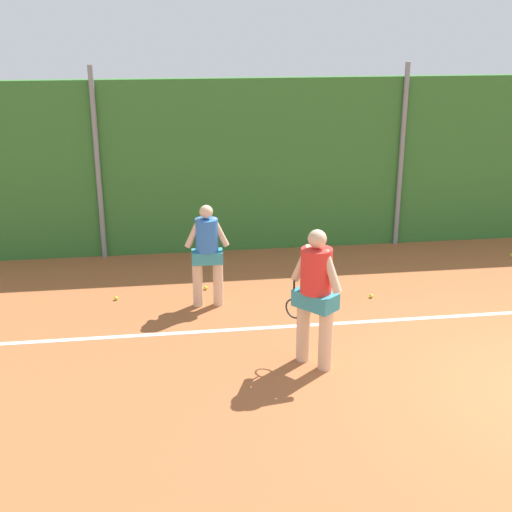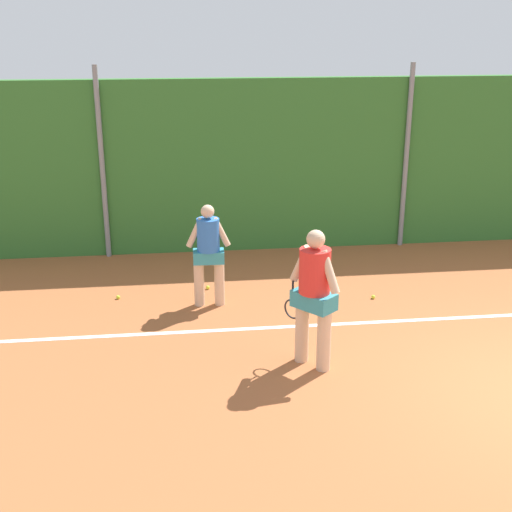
{
  "view_description": "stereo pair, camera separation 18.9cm",
  "coord_description": "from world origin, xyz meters",
  "px_view_note": "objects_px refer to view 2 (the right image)",
  "views": [
    {
      "loc": [
        -4.77,
        -6.85,
        4.46
      ],
      "look_at": [
        -3.49,
        2.28,
        1.21
      ],
      "focal_mm": 47.27,
      "sensor_mm": 36.0,
      "label": 1
    },
    {
      "loc": [
        -4.59,
        -6.87,
        4.46
      ],
      "look_at": [
        -3.49,
        2.28,
        1.21
      ],
      "focal_mm": 47.27,
      "sensor_mm": 36.0,
      "label": 2
    }
  ],
  "objects_px": {
    "player_midcourt": "(208,250)",
    "tennis_ball_2": "(118,297)",
    "tennis_ball_6": "(373,297)",
    "tennis_ball_3": "(308,300)",
    "player_foreground_near": "(314,291)",
    "tennis_ball_4": "(208,287)"
  },
  "relations": [
    {
      "from": "tennis_ball_2",
      "to": "tennis_ball_6",
      "type": "height_order",
      "value": "same"
    },
    {
      "from": "tennis_ball_4",
      "to": "tennis_ball_6",
      "type": "relative_size",
      "value": 1.0
    },
    {
      "from": "player_midcourt",
      "to": "tennis_ball_3",
      "type": "xyz_separation_m",
      "value": [
        1.64,
        -0.08,
        -0.92
      ]
    },
    {
      "from": "tennis_ball_3",
      "to": "tennis_ball_6",
      "type": "bearing_deg",
      "value": 0.03
    },
    {
      "from": "player_foreground_near",
      "to": "tennis_ball_2",
      "type": "distance_m",
      "value": 3.98
    },
    {
      "from": "tennis_ball_4",
      "to": "tennis_ball_6",
      "type": "distance_m",
      "value": 2.85
    },
    {
      "from": "player_foreground_near",
      "to": "player_midcourt",
      "type": "relative_size",
      "value": 1.13
    },
    {
      "from": "tennis_ball_6",
      "to": "tennis_ball_3",
      "type": "bearing_deg",
      "value": -179.97
    },
    {
      "from": "tennis_ball_2",
      "to": "tennis_ball_3",
      "type": "relative_size",
      "value": 1.0
    },
    {
      "from": "tennis_ball_3",
      "to": "tennis_ball_6",
      "type": "height_order",
      "value": "same"
    },
    {
      "from": "player_midcourt",
      "to": "tennis_ball_3",
      "type": "bearing_deg",
      "value": 178.82
    },
    {
      "from": "player_midcourt",
      "to": "tennis_ball_2",
      "type": "distance_m",
      "value": 1.83
    },
    {
      "from": "tennis_ball_4",
      "to": "tennis_ball_2",
      "type": "bearing_deg",
      "value": -170.51
    },
    {
      "from": "tennis_ball_2",
      "to": "tennis_ball_6",
      "type": "xyz_separation_m",
      "value": [
        4.28,
        -0.5,
        0.0
      ]
    },
    {
      "from": "player_midcourt",
      "to": "player_foreground_near",
      "type": "bearing_deg",
      "value": 121.52
    },
    {
      "from": "player_foreground_near",
      "to": "tennis_ball_4",
      "type": "distance_m",
      "value": 3.33
    },
    {
      "from": "player_midcourt",
      "to": "tennis_ball_4",
      "type": "xyz_separation_m",
      "value": [
        0.0,
        0.67,
        -0.92
      ]
    },
    {
      "from": "player_midcourt",
      "to": "tennis_ball_4",
      "type": "height_order",
      "value": "player_midcourt"
    },
    {
      "from": "tennis_ball_2",
      "to": "player_midcourt",
      "type": "bearing_deg",
      "value": -15.37
    },
    {
      "from": "player_foreground_near",
      "to": "tennis_ball_2",
      "type": "height_order",
      "value": "player_foreground_near"
    },
    {
      "from": "tennis_ball_2",
      "to": "tennis_ball_3",
      "type": "xyz_separation_m",
      "value": [
        3.16,
        -0.5,
        0.0
      ]
    },
    {
      "from": "player_midcourt",
      "to": "tennis_ball_3",
      "type": "relative_size",
      "value": 25.81
    }
  ]
}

